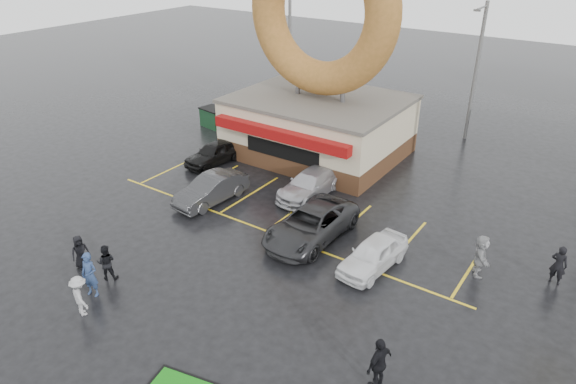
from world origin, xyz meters
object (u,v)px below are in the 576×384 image
Objects in this scene: donut_shop at (320,85)px; person_cameraman at (379,363)px; car_dgrey at (211,189)px; streetlight_mid at (476,69)px; car_silver at (310,184)px; person_blue at (90,275)px; car_white at (373,254)px; car_grey at (311,224)px; dumpster at (214,118)px; car_black at (214,153)px; streetlight_left at (289,47)px.

donut_shop reaches higher than person_cameraman.
person_cameraman reaches higher than car_dgrey.
car_silver is (-4.29, -13.18, -4.11)m from streetlight_mid.
streetlight_mid is at bearing 59.41° from person_blue.
donut_shop reaches higher than car_silver.
car_white is at bearing -47.79° from donut_shop.
streetlight_mid is 14.45m from car_silver.
car_white is 2.02× the size of person_blue.
car_grey is 8.90m from person_cameraman.
dumpster is at bearing -153.29° from streetlight_mid.
person_blue is (1.39, -8.51, 0.24)m from car_dgrey.
streetlight_mid is 4.71× the size of person_blue.
person_blue is (4.59, -12.33, 0.27)m from car_black.
person_blue is (-2.51, -12.07, 0.29)m from car_silver.
streetlight_left is at bearing -175.91° from streetlight_mid.
streetlight_mid is at bearing 48.62° from donut_shop.
donut_shop reaches higher than streetlight_left.
donut_shop is 7.50× the size of dumpster.
donut_shop reaches higher than car_white.
streetlight_mid reaches higher than dumpster.
car_silver is 12.33m from person_blue.
person_cameraman is 1.06× the size of dumpster.
car_black is 10.26m from car_grey.
donut_shop is 3.37× the size of car_black.
person_cameraman is at bearing -42.51° from car_grey.
person_cameraman is at bearing -46.29° from car_silver.
car_dgrey is 2.41× the size of dumpster.
person_cameraman reaches higher than car_black.
person_blue reaches higher than car_white.
car_black is 18.82m from person_cameraman.
donut_shop is 3.50× the size of car_white.
streetlight_left reaches higher than car_black.
car_dgrey reaches higher than car_silver.
person_cameraman is at bearing -50.00° from streetlight_left.
car_silver is at bearing 151.06° from car_white.
car_grey is at bearing 178.62° from car_white.
car_grey is at bearing -121.26° from person_cameraman.
person_blue is at bearing -52.96° from dumpster.
person_cameraman is (8.77, -9.85, 0.29)m from car_silver.
car_dgrey is (-8.19, -16.73, -4.07)m from streetlight_mid.
car_black is (2.61, -11.92, -4.10)m from streetlight_left.
person_blue reaches higher than car_silver.
person_blue is at bearing -105.07° from streetlight_mid.
donut_shop reaches higher than car_dgrey.
car_silver is at bearing 62.72° from person_blue.
car_white is (9.69, -0.58, -0.06)m from car_dgrey.
streetlight_mid is at bearing 4.09° from streetlight_left.
car_white is (8.50, -9.37, -3.81)m from donut_shop.
streetlight_left reaches higher than dumpster.
car_grey reaches higher than car_white.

